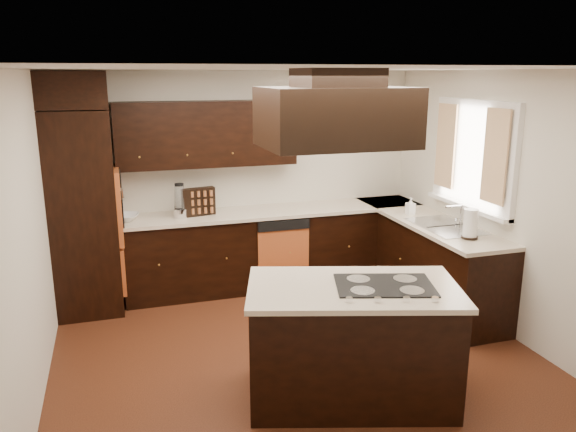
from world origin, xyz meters
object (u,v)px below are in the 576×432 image
object	(u,v)px
range_hood	(336,117)
spice_rack	(198,202)
oven_column	(84,213)
island	(352,345)

from	to	relation	value
range_hood	spice_rack	world-z (taller)	range_hood
oven_column	range_hood	distance (m)	3.13
oven_column	island	size ratio (longest dim) A/B	1.39
oven_column	range_hood	xyz separation A→B (m)	(1.88, -2.25, 1.10)
island	range_hood	size ratio (longest dim) A/B	1.45
island	range_hood	bearing A→B (deg)	139.07
oven_column	spice_rack	distance (m)	1.20
spice_rack	range_hood	bearing A→B (deg)	-84.88
oven_column	island	world-z (taller)	oven_column
oven_column	spice_rack	xyz separation A→B (m)	(1.20, 0.08, 0.02)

